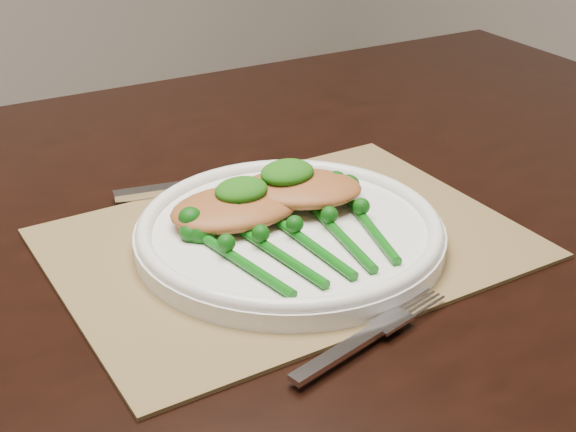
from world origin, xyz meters
TOP-DOWN VIEW (x-y plane):
  - placemat at (0.01, -0.21)m, footprint 0.45×0.35m
  - dinner_plate at (0.01, -0.21)m, footprint 0.29×0.29m
  - knife at (0.01, -0.06)m, footprint 0.22×0.09m
  - fork at (-0.02, -0.37)m, footprint 0.17×0.04m
  - chicken_fillet_left at (-0.02, -0.17)m, footprint 0.14×0.11m
  - chicken_fillet_right at (0.05, -0.18)m, footprint 0.14×0.14m
  - pesto_dollop_left at (-0.01, -0.17)m, footprint 0.05×0.04m
  - pesto_dollop_right at (0.04, -0.17)m, footprint 0.05×0.05m
  - broccolini_bundle at (0.00, -0.25)m, footprint 0.17×0.19m

SIDE VIEW (x-z plane):
  - placemat at x=0.01m, z-range 0.75..0.75m
  - fork at x=-0.02m, z-range 0.76..0.76m
  - knife at x=0.01m, z-range 0.75..0.76m
  - dinner_plate at x=0.01m, z-range 0.75..0.78m
  - broccolini_bundle at x=0.00m, z-range 0.76..0.79m
  - chicken_fillet_left at x=-0.02m, z-range 0.77..0.80m
  - chicken_fillet_right at x=0.05m, z-range 0.78..0.80m
  - pesto_dollop_left at x=-0.01m, z-range 0.79..0.81m
  - pesto_dollop_right at x=0.04m, z-range 0.79..0.81m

